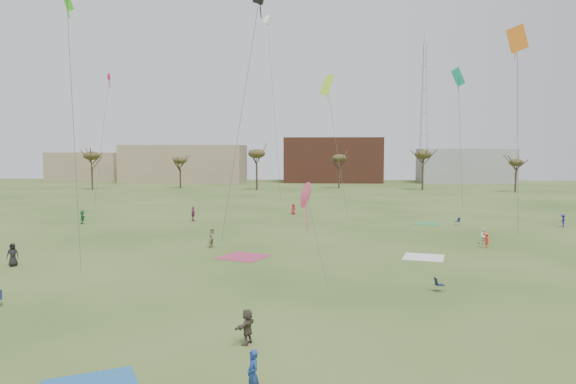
# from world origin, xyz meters

# --- Properties ---
(ground) EXTENTS (260.00, 260.00, 0.00)m
(ground) POSITION_xyz_m (0.00, 0.00, 0.00)
(ground) COLOR #2C4B17
(ground) RESTS_ON ground
(flyer_near_right) EXTENTS (0.67, 0.75, 1.73)m
(flyer_near_right) POSITION_xyz_m (0.35, -11.53, 0.86)
(flyer_near_right) COLOR navy
(flyer_near_right) RESTS_ON ground
(spectator_fore_b) EXTENTS (0.88, 1.01, 1.76)m
(spectator_fore_b) POSITION_xyz_m (-7.19, 17.94, 0.88)
(spectator_fore_b) COLOR #999661
(spectator_fore_b) RESTS_ON ground
(spectator_fore_c) EXTENTS (1.02, 1.57, 1.62)m
(spectator_fore_c) POSITION_xyz_m (-0.61, -6.23, 0.81)
(spectator_fore_c) COLOR #4D4337
(spectator_fore_c) RESTS_ON ground
(flyer_mid_a) EXTENTS (0.99, 0.78, 1.76)m
(flyer_mid_a) POSITION_xyz_m (-20.59, 9.00, 0.88)
(flyer_mid_a) COLOR black
(flyer_mid_a) RESTS_ON ground
(flyer_mid_b) EXTENTS (0.83, 1.04, 1.41)m
(flyer_mid_b) POSITION_xyz_m (17.29, 19.35, 0.71)
(flyer_mid_b) COLOR #DF4229
(flyer_mid_b) RESTS_ON ground
(spectator_mid_d) EXTENTS (0.57, 1.10, 1.80)m
(spectator_mid_d) POSITION_xyz_m (-13.29, 35.53, 0.90)
(spectator_mid_d) COLOR #8A3966
(spectator_mid_d) RESTS_ON ground
(spectator_mid_e) EXTENTS (0.78, 0.64, 1.51)m
(spectator_mid_e) POSITION_xyz_m (17.67, 21.38, 0.76)
(spectator_mid_e) COLOR white
(spectator_mid_e) RESTS_ON ground
(flyer_far_a) EXTENTS (1.25, 1.54, 1.64)m
(flyer_far_a) POSITION_xyz_m (-25.76, 32.23, 0.82)
(flyer_far_a) COLOR #287A3D
(flyer_far_a) RESTS_ON ground
(flyer_far_b) EXTENTS (0.82, 0.68, 1.45)m
(flyer_far_b) POSITION_xyz_m (-1.41, 43.52, 0.72)
(flyer_far_b) COLOR #AF1E2A
(flyer_far_b) RESTS_ON ground
(flyer_far_c) EXTENTS (0.62, 0.99, 1.46)m
(flyer_far_c) POSITION_xyz_m (29.89, 33.51, 0.73)
(flyer_far_c) COLOR navy
(flyer_far_c) RESTS_ON ground
(blanket_cream) EXTENTS (3.88, 3.88, 0.03)m
(blanket_cream) POSITION_xyz_m (10.94, 14.54, 0.00)
(blanket_cream) COLOR white
(blanket_cream) RESTS_ON ground
(blanket_plum) EXTENTS (4.61, 4.61, 0.03)m
(blanket_plum) POSITION_xyz_m (-3.78, 13.70, 0.00)
(blanket_plum) COLOR #A83357
(blanket_plum) RESTS_ON ground
(blanket_olive) EXTENTS (3.95, 3.95, 0.03)m
(blanket_olive) POSITION_xyz_m (15.01, 34.95, 0.00)
(blanket_olive) COLOR #328A46
(blanket_olive) RESTS_ON ground
(camp_chair_center) EXTENTS (0.61, 0.57, 0.87)m
(camp_chair_center) POSITION_xyz_m (9.97, 3.73, 0.26)
(camp_chair_center) COLOR #141F37
(camp_chair_center) RESTS_ON ground
(camp_chair_right) EXTENTS (0.67, 0.64, 0.87)m
(camp_chair_right) POSITION_xyz_m (18.24, 34.17, 0.26)
(camp_chair_right) COLOR #15233C
(camp_chair_right) RESTS_ON ground
(kites_aloft) EXTENTS (61.93, 64.44, 27.73)m
(kites_aloft) POSITION_xyz_m (0.31, 24.51, 18.78)
(kites_aloft) COLOR #52E328
(kites_aloft) RESTS_ON ground
(tree_line) EXTENTS (117.44, 49.32, 8.91)m
(tree_line) POSITION_xyz_m (-2.85, 79.12, 7.09)
(tree_line) COLOR #3A2B1E
(tree_line) RESTS_ON ground
(building_tan) EXTENTS (32.00, 14.00, 10.00)m
(building_tan) POSITION_xyz_m (-35.00, 115.00, 5.00)
(building_tan) COLOR #937F60
(building_tan) RESTS_ON ground
(building_brick) EXTENTS (26.00, 16.00, 12.00)m
(building_brick) POSITION_xyz_m (5.00, 120.00, 6.00)
(building_brick) COLOR brown
(building_brick) RESTS_ON ground
(building_grey) EXTENTS (24.00, 12.00, 9.00)m
(building_grey) POSITION_xyz_m (40.00, 118.00, 4.50)
(building_grey) COLOR gray
(building_grey) RESTS_ON ground
(building_tan_west) EXTENTS (20.00, 12.00, 8.00)m
(building_tan_west) POSITION_xyz_m (-65.00, 122.00, 4.00)
(building_tan_west) COLOR #937F60
(building_tan_west) RESTS_ON ground
(radio_tower) EXTENTS (1.51, 1.72, 41.00)m
(radio_tower) POSITION_xyz_m (30.00, 125.00, 19.21)
(radio_tower) COLOR #9EA3A8
(radio_tower) RESTS_ON ground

